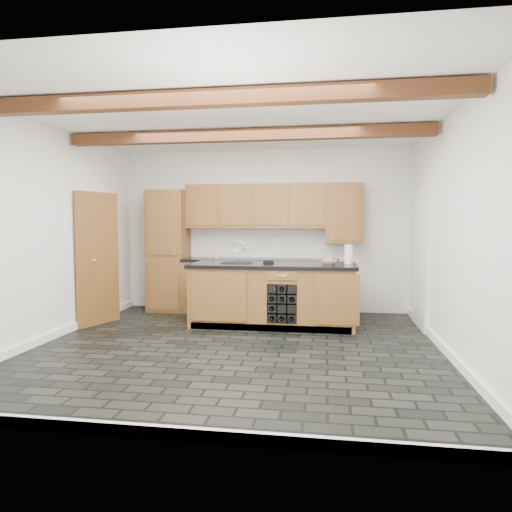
{
  "coord_description": "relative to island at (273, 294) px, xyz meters",
  "views": [
    {
      "loc": [
        1.08,
        -5.47,
        1.52
      ],
      "look_at": [
        0.12,
        0.8,
        1.08
      ],
      "focal_mm": 32.0,
      "sensor_mm": 36.0,
      "label": 1
    }
  ],
  "objects": [
    {
      "name": "fruit_cluster",
      "position": [
        0.82,
        0.02,
        0.52
      ],
      "size": [
        0.16,
        0.17,
        0.07
      ],
      "color": "red",
      "rests_on": "fruit_bowl"
    },
    {
      "name": "faucet",
      "position": [
        -0.56,
        0.05,
        0.5
      ],
      "size": [
        0.45,
        0.4,
        0.34
      ],
      "color": "black",
      "rests_on": "island"
    },
    {
      "name": "ground",
      "position": [
        -0.31,
        -1.28,
        -0.46
      ],
      "size": [
        5.0,
        5.0,
        0.0
      ],
      "primitive_type": "plane",
      "color": "black",
      "rests_on": "ground"
    },
    {
      "name": "fruit_bowl",
      "position": [
        0.82,
        0.02,
        0.49
      ],
      "size": [
        0.28,
        0.28,
        0.06
      ],
      "primitive_type": "imported",
      "rotation": [
        0.0,
        0.0,
        -0.2
      ],
      "color": "beige",
      "rests_on": "island"
    },
    {
      "name": "room_shell",
      "position": [
        -0.39,
        -0.75,
        1.06
      ],
      "size": [
        5.01,
        5.0,
        5.0
      ],
      "color": "white",
      "rests_on": "ground"
    },
    {
      "name": "kitchen_scale",
      "position": [
        -0.08,
        0.03,
        0.49
      ],
      "size": [
        0.17,
        0.12,
        0.05
      ],
      "rotation": [
        0.0,
        0.0,
        0.27
      ],
      "color": "black",
      "rests_on": "island"
    },
    {
      "name": "island",
      "position": [
        0.0,
        0.0,
        0.0
      ],
      "size": [
        2.48,
        0.96,
        0.93
      ],
      "color": "brown",
      "rests_on": "ground"
    },
    {
      "name": "paper_towel",
      "position": [
        1.11,
        0.15,
        0.61
      ],
      "size": [
        0.12,
        0.12,
        0.29
      ],
      "primitive_type": "cylinder",
      "color": "white",
      "rests_on": "island"
    },
    {
      "name": "mug",
      "position": [
        -1.1,
        0.95,
        0.51
      ],
      "size": [
        0.1,
        0.1,
        0.09
      ],
      "primitive_type": "imported",
      "rotation": [
        0.0,
        0.0,
        0.04
      ],
      "color": "white",
      "rests_on": "back_cabinetry"
    },
    {
      "name": "back_cabinetry",
      "position": [
        -0.68,
        0.95,
        0.52
      ],
      "size": [
        3.65,
        0.62,
        2.2
      ],
      "color": "brown",
      "rests_on": "ground"
    }
  ]
}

